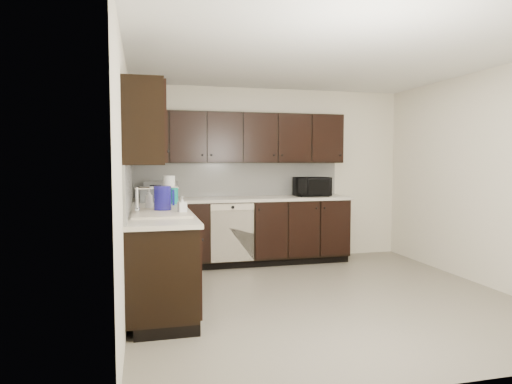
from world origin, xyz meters
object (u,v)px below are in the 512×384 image
sink (161,220)px  blue_pitcher (163,199)px  microwave (312,187)px  toaster_oven (161,190)px  storage_bin (159,195)px

sink → blue_pitcher: (0.03, 0.18, 0.19)m
microwave → toaster_oven: size_ratio=1.32×
storage_bin → blue_pitcher: 1.18m
sink → toaster_oven: bearing=87.7°
sink → microwave: bearing=37.9°
storage_bin → toaster_oven: bearing=84.3°
microwave → storage_bin: microwave is taller
toaster_oven → blue_pitcher: (-0.05, -1.60, 0.01)m
sink → toaster_oven: (0.07, 1.78, 0.18)m
microwave → blue_pitcher: 2.67m
microwave → toaster_oven: (-2.14, 0.06, -0.02)m
microwave → storage_bin: size_ratio=1.09×
microwave → blue_pitcher: (-2.18, -1.54, -0.01)m
toaster_oven → storage_bin: toaster_oven is taller
toaster_oven → microwave: bearing=22.5°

